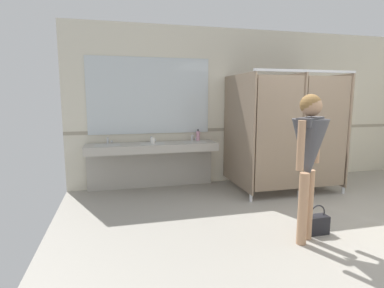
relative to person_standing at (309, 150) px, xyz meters
The scene contains 10 objects.
ground_plane 1.44m from the person_standing, ahead, with size 7.74×5.97×0.10m, color #9E998E.
wall_back 2.93m from the person_standing, 72.50° to the left, with size 7.74×0.12×2.98m, color beige.
wall_back_tile_band 2.84m from the person_standing, 72.11° to the left, with size 7.74×0.01×0.06m, color #9E937F.
vanity_counter 2.95m from the person_standing, 120.49° to the left, with size 2.32×0.53×0.98m.
mirror_panel 3.13m from the person_standing, 118.71° to the left, with size 2.22×0.02×1.38m, color silver.
bathroom_stalls 2.04m from the person_standing, 64.88° to the left, with size 1.82×1.33×2.11m.
person_standing is the anchor object (origin of this frame).
handbag 1.01m from the person_standing, 26.67° to the left, with size 0.26×0.15×0.37m.
soap_dispenser 2.65m from the person_standing, 102.88° to the left, with size 0.07×0.07×0.22m.
paper_cup 2.78m from the person_standing, 122.07° to the left, with size 0.07×0.07×0.11m, color white.
Camera 1 is at (-2.97, -2.98, 1.67)m, focal length 28.52 mm.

